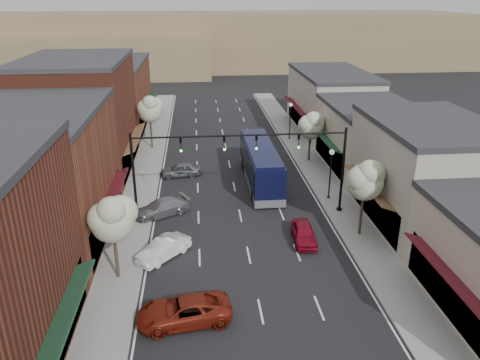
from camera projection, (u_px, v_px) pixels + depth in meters
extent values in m
plane|color=black|center=(252.00, 271.00, 29.57)|extent=(160.00, 160.00, 0.00)
cube|color=gray|center=(145.00, 171.00, 45.90)|extent=(2.80, 73.00, 0.15)
cube|color=gray|center=(313.00, 166.00, 47.36)|extent=(2.80, 73.00, 0.15)
cube|color=gray|center=(160.00, 171.00, 46.03)|extent=(0.25, 73.00, 0.17)
cube|color=gray|center=(299.00, 166.00, 47.24)|extent=(0.25, 73.00, 0.17)
cube|color=black|center=(48.00, 352.00, 20.71)|extent=(0.60, 11.90, 2.60)
cube|color=#1A4229|center=(61.00, 323.00, 20.22)|extent=(1.07, 9.80, 0.49)
cube|color=brown|center=(37.00, 178.00, 32.20)|extent=(9.00, 14.00, 9.00)
cube|color=#2D2D30|center=(25.00, 112.00, 30.44)|extent=(9.20, 14.10, 0.40)
cube|color=black|center=(103.00, 214.00, 33.64)|extent=(0.60, 11.90, 2.60)
cube|color=#52121B|center=(113.00, 194.00, 33.15)|extent=(1.07, 9.80, 0.49)
cube|color=maroon|center=(80.00, 118.00, 44.85)|extent=(9.00, 14.00, 10.50)
cube|color=#2D2D30|center=(73.00, 59.00, 42.82)|extent=(9.20, 14.10, 0.40)
cube|color=black|center=(128.00, 152.00, 46.57)|extent=(0.60, 11.90, 2.60)
cube|color=brown|center=(135.00, 138.00, 46.08)|extent=(1.07, 9.80, 0.49)
cube|color=brown|center=(109.00, 96.00, 60.10)|extent=(9.00, 18.00, 8.00)
cube|color=#2D2D30|center=(106.00, 63.00, 58.53)|extent=(9.20, 18.10, 0.40)
cube|color=black|center=(144.00, 114.00, 61.35)|extent=(0.60, 15.30, 2.60)
cube|color=#1A4229|center=(149.00, 102.00, 60.86)|extent=(1.07, 12.60, 0.49)
cube|color=black|center=(459.00, 299.00, 24.31)|extent=(0.60, 10.20, 2.60)
cube|color=#52121B|center=(449.00, 275.00, 23.68)|extent=(1.07, 8.40, 0.49)
cube|color=#ACA393|center=(426.00, 175.00, 34.91)|extent=(8.00, 12.00, 7.50)
cube|color=#2D2D30|center=(435.00, 123.00, 33.44)|extent=(8.20, 12.10, 0.40)
cube|color=black|center=(375.00, 203.00, 35.39)|extent=(0.60, 10.20, 2.60)
cube|color=brown|center=(367.00, 185.00, 34.76)|extent=(1.07, 8.40, 0.49)
cube|color=#B7A992|center=(369.00, 138.00, 46.28)|extent=(8.00, 12.00, 6.00)
cube|color=#2D2D30|center=(373.00, 106.00, 45.08)|extent=(8.20, 12.10, 0.40)
cube|color=black|center=(332.00, 153.00, 46.48)|extent=(0.60, 10.20, 2.60)
cube|color=#1A4229|center=(325.00, 138.00, 45.85)|extent=(1.07, 8.40, 0.49)
cube|color=#ACA393|center=(331.00, 102.00, 59.02)|extent=(8.00, 16.00, 7.00)
cube|color=#2D2D30|center=(333.00, 73.00, 57.64)|extent=(8.20, 16.10, 0.40)
cube|color=black|center=(302.00, 118.00, 59.41)|extent=(0.60, 13.60, 2.60)
cube|color=#52121B|center=(296.00, 106.00, 58.78)|extent=(1.07, 11.20, 0.49)
cube|color=#7A6647|center=(208.00, 40.00, 110.47)|extent=(120.00, 30.00, 12.00)
cube|color=#7A6647|center=(90.00, 56.00, 97.97)|extent=(50.00, 20.00, 8.00)
cylinder|color=black|center=(339.00, 210.00, 37.60)|extent=(0.44, 0.44, 0.30)
cylinder|color=black|center=(343.00, 171.00, 36.35)|extent=(0.20, 0.20, 7.00)
cylinder|color=black|center=(294.00, 134.00, 34.85)|extent=(8.00, 0.14, 0.14)
imported|color=black|center=(299.00, 142.00, 35.11)|extent=(0.18, 0.46, 1.10)
sphere|color=#19E533|center=(299.00, 147.00, 35.15)|extent=(0.18, 0.18, 0.18)
imported|color=black|center=(256.00, 143.00, 34.83)|extent=(0.18, 0.46, 1.10)
sphere|color=#19E533|center=(256.00, 149.00, 34.87)|extent=(0.18, 0.18, 0.18)
cylinder|color=black|center=(138.00, 218.00, 36.21)|extent=(0.44, 0.44, 0.30)
cylinder|color=black|center=(134.00, 178.00, 34.96)|extent=(0.20, 0.20, 7.00)
cylinder|color=black|center=(186.00, 137.00, 34.15)|extent=(8.00, 0.14, 0.14)
imported|color=black|center=(181.00, 145.00, 34.34)|extent=(0.18, 0.46, 1.10)
sphere|color=#19E533|center=(181.00, 151.00, 34.39)|extent=(0.18, 0.18, 0.18)
imported|color=black|center=(224.00, 144.00, 34.62)|extent=(0.18, 0.46, 1.10)
sphere|color=#19E533|center=(224.00, 150.00, 34.67)|extent=(0.18, 0.18, 0.18)
cylinder|color=#47382B|center=(361.00, 212.00, 33.29)|extent=(0.20, 0.20, 3.71)
sphere|color=#AABC90|center=(365.00, 182.00, 32.43)|extent=(2.60, 2.60, 2.60)
sphere|color=#AABC90|center=(371.00, 174.00, 32.58)|extent=(2.00, 2.00, 2.00)
sphere|color=#AABC90|center=(361.00, 179.00, 31.99)|extent=(1.90, 1.90, 1.90)
sphere|color=#AABC90|center=(370.00, 172.00, 31.63)|extent=(1.70, 1.70, 1.70)
cylinder|color=#47382B|center=(309.00, 146.00, 48.15)|extent=(0.20, 0.20, 3.33)
sphere|color=#AABC90|center=(311.00, 127.00, 47.37)|extent=(2.60, 2.60, 2.60)
sphere|color=#AABC90|center=(315.00, 122.00, 47.54)|extent=(2.00, 2.00, 2.00)
sphere|color=#AABC90|center=(308.00, 125.00, 46.94)|extent=(1.90, 1.90, 1.90)
sphere|color=#AABC90|center=(313.00, 120.00, 46.61)|extent=(1.70, 1.70, 1.70)
cylinder|color=#47382B|center=(116.00, 254.00, 28.20)|extent=(0.20, 0.20, 3.52)
sphere|color=#AABC90|center=(112.00, 221.00, 27.37)|extent=(2.60, 2.60, 2.60)
sphere|color=#AABC90|center=(121.00, 212.00, 27.53)|extent=(2.00, 2.00, 2.00)
sphere|color=#AABC90|center=(104.00, 219.00, 26.94)|extent=(1.90, 1.90, 1.90)
sphere|color=#AABC90|center=(111.00, 211.00, 26.59)|extent=(1.70, 1.70, 1.70)
cylinder|color=#47382B|center=(151.00, 132.00, 52.15)|extent=(0.20, 0.20, 3.84)
sphere|color=#AABC90|center=(150.00, 111.00, 51.26)|extent=(2.60, 2.60, 2.60)
sphere|color=#AABC90|center=(154.00, 106.00, 51.40)|extent=(2.00, 2.00, 2.00)
sphere|color=#AABC90|center=(145.00, 108.00, 50.81)|extent=(1.90, 1.90, 1.90)
sphere|color=#AABC90|center=(150.00, 103.00, 50.45)|extent=(1.70, 1.70, 1.70)
cylinder|color=black|center=(328.00, 198.00, 39.91)|extent=(0.28, 0.28, 0.20)
cylinder|color=black|center=(330.00, 177.00, 39.20)|extent=(0.12, 0.12, 4.00)
sphere|color=white|center=(332.00, 152.00, 38.37)|extent=(0.44, 0.44, 0.44)
cylinder|color=black|center=(289.00, 139.00, 56.08)|extent=(0.28, 0.28, 0.20)
cylinder|color=black|center=(290.00, 123.00, 55.37)|extent=(0.12, 0.12, 4.00)
sphere|color=white|center=(291.00, 105.00, 54.54)|extent=(0.44, 0.44, 0.44)
cube|color=black|center=(260.00, 163.00, 42.59)|extent=(2.62, 11.74, 2.97)
cube|color=#595B60|center=(260.00, 178.00, 43.11)|extent=(2.64, 11.76, 0.68)
cube|color=black|center=(261.00, 159.00, 42.44)|extent=(2.68, 10.80, 1.07)
cube|color=black|center=(261.00, 147.00, 42.02)|extent=(2.42, 11.27, 0.24)
cube|color=black|center=(271.00, 181.00, 37.00)|extent=(2.03, 0.09, 1.17)
cylinder|color=black|center=(253.00, 196.00, 39.23)|extent=(0.32, 1.02, 1.02)
cylinder|color=black|center=(281.00, 195.00, 39.44)|extent=(0.32, 1.02, 1.02)
cylinder|color=black|center=(243.00, 165.00, 46.44)|extent=(0.32, 1.02, 1.02)
cylinder|color=black|center=(266.00, 164.00, 46.66)|extent=(0.32, 1.02, 1.02)
cylinder|color=black|center=(245.00, 169.00, 45.18)|extent=(0.32, 1.02, 1.02)
cylinder|color=black|center=(269.00, 169.00, 45.39)|extent=(0.32, 1.02, 1.02)
imported|color=maroon|center=(304.00, 233.00, 32.90)|extent=(1.80, 3.93, 1.31)
imported|color=maroon|center=(184.00, 311.00, 24.79)|extent=(5.31, 2.97, 1.40)
imported|color=white|center=(164.00, 249.00, 30.89)|extent=(3.72, 3.87, 1.31)
imported|color=gray|center=(161.00, 208.00, 36.79)|extent=(4.80, 3.73, 1.30)
imported|color=#5A5D62|center=(180.00, 170.00, 44.68)|extent=(3.96, 2.00, 1.29)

